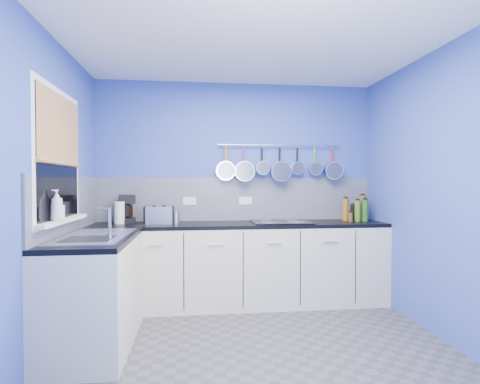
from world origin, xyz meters
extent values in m
cube|color=#47474C|center=(0.00, 0.00, -0.01)|extent=(3.20, 3.00, 0.02)
cube|color=white|center=(0.00, 0.00, 2.51)|extent=(3.20, 3.00, 0.02)
cube|color=#364EAA|center=(0.00, 1.51, 1.25)|extent=(3.20, 0.02, 2.50)
cube|color=#364EAA|center=(0.00, -1.51, 1.25)|extent=(3.20, 0.02, 2.50)
cube|color=#364EAA|center=(-1.61, 0.00, 1.25)|extent=(0.02, 3.00, 2.50)
cube|color=#364EAA|center=(1.61, 0.00, 1.25)|extent=(0.02, 3.00, 2.50)
cube|color=#9295A1|center=(0.00, 1.49, 1.15)|extent=(3.20, 0.02, 0.50)
cube|color=#9295A1|center=(-1.59, 0.60, 1.15)|extent=(0.02, 1.80, 0.50)
cube|color=beige|center=(0.00, 1.20, 0.43)|extent=(3.20, 0.60, 0.86)
cube|color=black|center=(0.00, 1.20, 0.88)|extent=(3.20, 0.60, 0.04)
cube|color=beige|center=(-1.30, 0.30, 0.43)|extent=(0.60, 1.20, 0.86)
cube|color=black|center=(-1.30, 0.30, 0.88)|extent=(0.60, 1.20, 0.04)
cube|color=white|center=(-1.58, 0.30, 1.55)|extent=(0.01, 1.00, 1.10)
cube|color=black|center=(-1.57, 0.30, 1.55)|extent=(0.01, 0.90, 1.00)
cube|color=#BD8949|center=(-1.56, 0.30, 1.77)|extent=(0.01, 0.90, 0.55)
cube|color=white|center=(-1.55, 0.30, 1.04)|extent=(0.10, 0.98, 0.03)
cube|color=silver|center=(-1.30, 0.30, 0.90)|extent=(0.50, 0.95, 0.01)
cube|color=white|center=(-0.55, 1.48, 1.13)|extent=(0.15, 0.01, 0.09)
cube|color=white|center=(0.10, 1.48, 1.13)|extent=(0.15, 0.01, 0.09)
cylinder|color=silver|center=(0.50, 1.45, 1.78)|extent=(1.45, 0.02, 0.02)
imported|color=white|center=(-1.53, 0.12, 1.17)|extent=(0.12, 0.12, 0.24)
imported|color=white|center=(-1.53, 0.14, 1.14)|extent=(0.08, 0.08, 0.17)
cylinder|color=white|center=(-1.29, 1.24, 1.02)|extent=(0.11, 0.11, 0.24)
cube|color=silver|center=(-0.87, 1.22, 0.99)|extent=(0.29, 0.17, 0.19)
cylinder|color=silver|center=(-0.69, 1.24, 0.97)|extent=(0.11, 0.11, 0.13)
cube|color=black|center=(0.46, 1.21, 0.91)|extent=(0.63, 0.56, 0.01)
cylinder|color=brown|center=(1.46, 1.30, 1.05)|extent=(0.07, 0.07, 0.29)
cylinder|color=black|center=(1.34, 1.32, 0.99)|extent=(0.05, 0.05, 0.18)
cylinder|color=#8C5914|center=(1.25, 1.30, 1.03)|extent=(0.07, 0.07, 0.26)
cylinder|color=#265919|center=(1.45, 1.21, 1.02)|extent=(0.07, 0.07, 0.24)
cylinder|color=#3F721E|center=(1.36, 1.22, 1.02)|extent=(0.07, 0.07, 0.24)
cylinder|color=brown|center=(1.27, 1.20, 0.95)|extent=(0.05, 0.05, 0.10)
camera|label=1|loc=(-0.47, -2.87, 1.34)|focal=28.04mm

